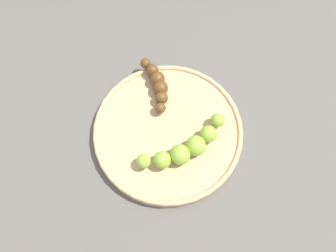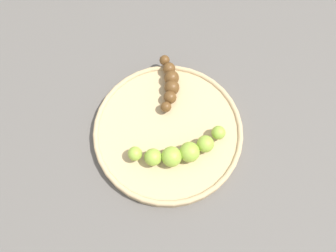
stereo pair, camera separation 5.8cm
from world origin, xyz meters
name	(u,v)px [view 2 (the right image)]	position (x,y,z in m)	size (l,w,h in m)	color
ground_plane	(168,134)	(0.00, 0.00, 0.00)	(2.40, 2.40, 0.00)	#56514C
fruit_bowl	(168,131)	(0.00, 0.00, 0.01)	(0.28, 0.28, 0.02)	tan
banana_green	(180,151)	(-0.01, -0.05, 0.04)	(0.16, 0.09, 0.04)	#8CAD38
banana_overripe	(170,83)	(0.06, 0.07, 0.03)	(0.08, 0.10, 0.03)	#593819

